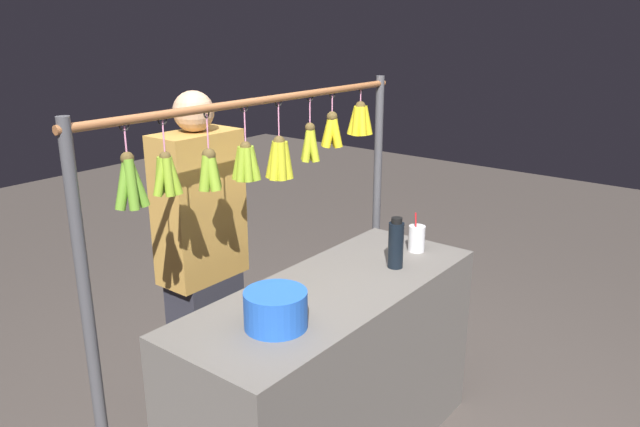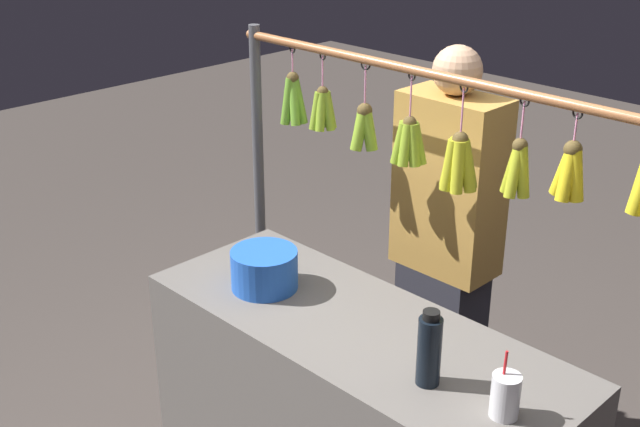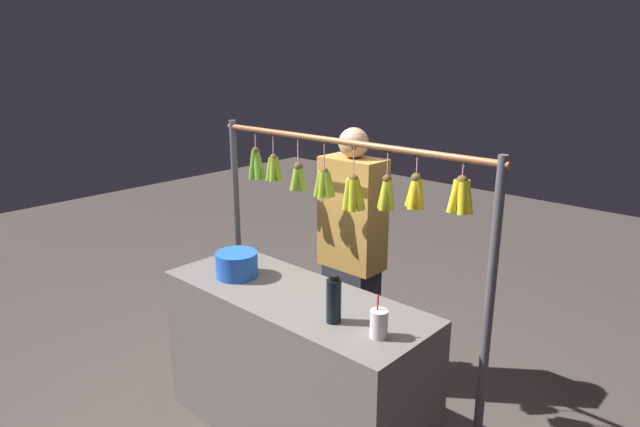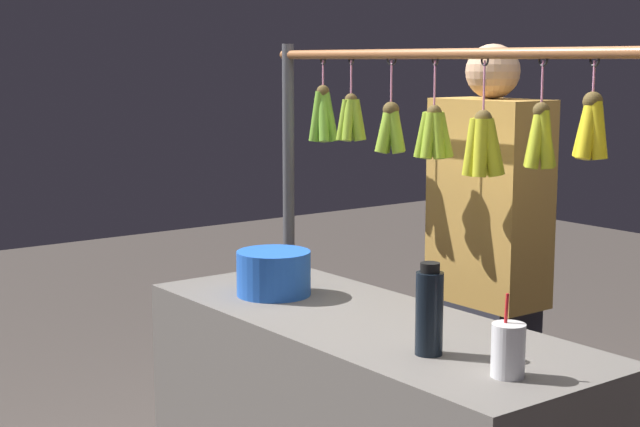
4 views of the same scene
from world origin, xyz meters
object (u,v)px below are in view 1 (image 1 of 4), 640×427
water_bottle (396,244)px  blue_bucket (276,309)px  drink_cup (417,238)px  vendor_person (203,270)px

water_bottle → blue_bucket: bearing=-3.4°
water_bottle → blue_bucket: (0.76, -0.05, -0.04)m
drink_cup → vendor_person: (0.74, -0.71, -0.11)m
water_bottle → drink_cup: (-0.24, -0.03, -0.05)m
blue_bucket → drink_cup: drink_cup is taller
water_bottle → vendor_person: size_ratio=0.14×
drink_cup → vendor_person: bearing=-44.1°
drink_cup → vendor_person: 1.03m
vendor_person → blue_bucket: bearing=69.4°
blue_bucket → vendor_person: 0.75m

